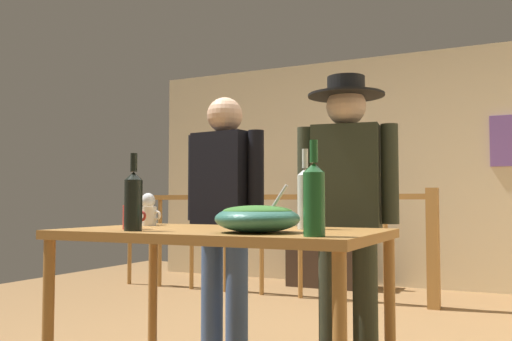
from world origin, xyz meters
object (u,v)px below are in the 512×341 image
at_px(flat_screen_tv, 330,211).
at_px(salad_bowl, 257,217).
at_px(person_standing_right, 347,199).
at_px(wine_bottle_dark, 133,200).
at_px(tv_console, 331,262).
at_px(wine_bottle_clear, 305,197).
at_px(serving_table, 223,246).
at_px(wine_bottle_green, 314,197).
at_px(stair_railing, 303,231).
at_px(mug_white, 149,216).
at_px(wine_glass, 148,202).
at_px(person_standing_left, 225,206).
at_px(mug_red, 132,217).

relative_size(flat_screen_tv, salad_bowl, 1.84).
bearing_deg(person_standing_right, wine_bottle_dark, 48.27).
bearing_deg(tv_console, wine_bottle_clear, -73.62).
xyz_separation_m(serving_table, wine_bottle_clear, (0.33, 0.17, 0.22)).
distance_m(wine_bottle_green, person_standing_right, 1.00).
distance_m(stair_railing, wine_bottle_green, 3.32).
bearing_deg(wine_bottle_clear, mug_white, -179.10).
bearing_deg(wine_bottle_green, wine_glass, 154.23).
height_order(salad_bowl, mug_white, salad_bowl).
relative_size(stair_railing, wine_bottle_dark, 10.12).
bearing_deg(mug_white, person_standing_left, 74.27).
height_order(mug_white, person_standing_right, person_standing_right).
bearing_deg(serving_table, tv_console, 100.63).
distance_m(mug_red, mug_white, 0.35).
bearing_deg(stair_railing, wine_bottle_clear, -68.74).
bearing_deg(stair_railing, mug_red, -83.96).
bearing_deg(salad_bowl, tv_console, 103.88).
bearing_deg(tv_console, mug_white, -87.49).
height_order(stair_railing, mug_red, stair_railing).
distance_m(stair_railing, person_standing_right, 2.36).
distance_m(tv_console, wine_bottle_dark, 3.92).
distance_m(wine_bottle_dark, person_standing_left, 0.97).
bearing_deg(mug_red, serving_table, 24.26).
bearing_deg(serving_table, salad_bowl, -33.79).
bearing_deg(mug_red, flat_screen_tv, 94.58).
height_order(wine_glass, person_standing_left, person_standing_left).
distance_m(wine_glass, mug_red, 0.48).
xyz_separation_m(mug_red, mug_white, (-0.15, 0.32, -0.01)).
bearing_deg(person_standing_left, salad_bowl, 134.27).
xyz_separation_m(wine_bottle_green, person_standing_right, (-0.17, 0.98, -0.00)).
xyz_separation_m(wine_glass, person_standing_right, (0.97, 0.43, 0.02)).
distance_m(tv_console, flat_screen_tv, 0.55).
xyz_separation_m(flat_screen_tv, wine_bottle_dark, (0.39, -3.82, 0.11)).
height_order(wine_bottle_clear, person_standing_left, person_standing_left).
xyz_separation_m(tv_console, mug_red, (0.30, -3.73, 0.58)).
bearing_deg(wine_glass, stair_railing, 91.90).
height_order(wine_bottle_dark, mug_white, wine_bottle_dark).
bearing_deg(wine_bottle_green, tv_console, 107.39).
bearing_deg(serving_table, stair_railing, 103.85).
bearing_deg(stair_railing, salad_bowl, -72.33).
relative_size(tv_console, person_standing_left, 0.59).
distance_m(salad_bowl, wine_bottle_dark, 0.55).
xyz_separation_m(mug_red, person_standing_left, (0.00, 0.85, 0.04)).
relative_size(wine_bottle_dark, mug_white, 2.91).
bearing_deg(stair_railing, person_standing_right, -63.26).
xyz_separation_m(serving_table, wine_glass, (-0.60, 0.25, 0.20)).
bearing_deg(wine_glass, mug_red, -61.38).
distance_m(stair_railing, wine_bottle_dark, 3.10).
bearing_deg(mug_red, tv_console, 94.54).
height_order(mug_red, person_standing_left, person_standing_left).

